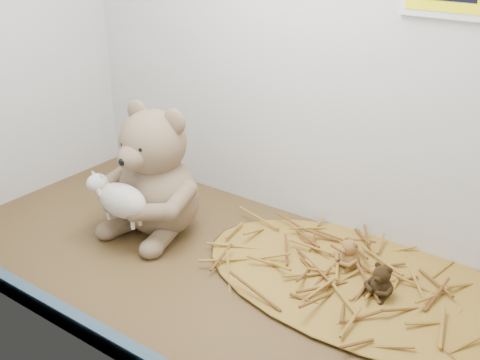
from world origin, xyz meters
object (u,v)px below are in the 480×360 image
Objects in this scene: main_teddy at (157,169)px; toy_lamb at (123,201)px; mini_teddy_brown at (382,279)px; mini_teddy_tan at (350,252)px.

toy_lamb is at bearing -91.09° from main_teddy.
toy_lamb is 2.32× the size of mini_teddy_brown.
toy_lamb reaches higher than mini_teddy_brown.
mini_teddy_brown is at bearing 15.71° from toy_lamb.
toy_lamb is 47.18cm from mini_teddy_tan.
mini_teddy_brown is at bearing 1.05° from mini_teddy_tan.
mini_teddy_tan is at bearing 158.69° from mini_teddy_brown.
main_teddy is 52.51cm from mini_teddy_brown.
toy_lamb is at bearing -156.26° from mini_teddy_brown.
main_teddy is at bearing -167.48° from mini_teddy_brown.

